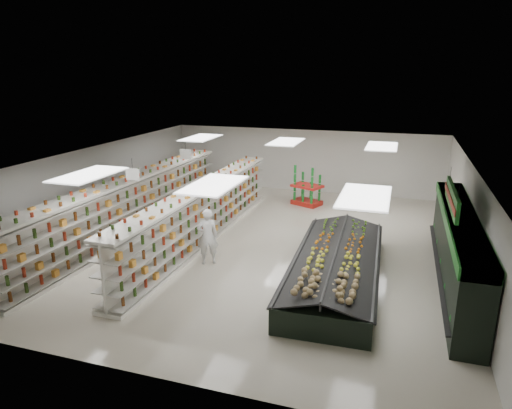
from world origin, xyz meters
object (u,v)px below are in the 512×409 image
(gondola_left, at_px, (131,209))
(gondola_center, at_px, (203,215))
(soda_endcap, at_px, (307,188))
(produce_island, at_px, (336,265))
(shopper_main, at_px, (208,236))
(shopper_background, at_px, (223,188))

(gondola_left, relative_size, gondola_center, 1.08)
(gondola_left, relative_size, soda_endcap, 7.55)
(gondola_left, bearing_deg, produce_island, -9.74)
(produce_island, distance_m, shopper_main, 4.21)
(soda_endcap, height_order, shopper_main, shopper_main)
(shopper_background, bearing_deg, soda_endcap, -81.88)
(produce_island, bearing_deg, gondola_left, 168.62)
(produce_island, bearing_deg, shopper_main, -179.42)
(gondola_left, bearing_deg, soda_endcap, 48.68)
(produce_island, xyz_separation_m, soda_endcap, (-2.47, 7.67, 0.35))
(produce_island, relative_size, shopper_main, 3.78)
(soda_endcap, height_order, shopper_background, soda_endcap)
(gondola_center, relative_size, soda_endcap, 7.00)
(produce_island, bearing_deg, gondola_center, 159.72)
(gondola_left, relative_size, shopper_main, 6.89)
(shopper_main, bearing_deg, gondola_center, -91.88)
(gondola_center, bearing_deg, shopper_background, 102.97)
(shopper_main, bearing_deg, soda_endcap, -132.42)
(shopper_main, bearing_deg, gondola_left, -53.05)
(soda_endcap, xyz_separation_m, shopper_background, (-3.76, -1.21, -0.04))
(soda_endcap, bearing_deg, produce_island, -72.13)
(gondola_left, distance_m, shopper_main, 4.26)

